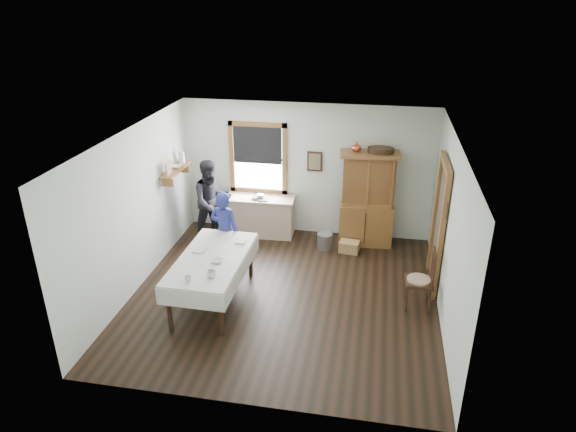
{
  "coord_description": "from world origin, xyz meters",
  "views": [
    {
      "loc": [
        1.37,
        -7.15,
        4.74
      ],
      "look_at": [
        0.01,
        0.3,
        1.32
      ],
      "focal_mm": 32.0,
      "sensor_mm": 36.0,
      "label": 1
    }
  ],
  "objects": [
    {
      "name": "figure_dark",
      "position": [
        -1.79,
        1.78,
        0.78
      ],
      "size": [
        0.96,
        0.93,
        1.55
      ],
      "primitive_type": "imported",
      "rotation": [
        0.0,
        0.0,
        0.67
      ],
      "color": "black",
      "rests_on": "room"
    },
    {
      "name": "shelf_bowl",
      "position": [
        -2.37,
        1.55,
        1.6
      ],
      "size": [
        0.22,
        0.22,
        0.05
      ],
      "primitive_type": "imported",
      "color": "silver",
      "rests_on": "wall_shelf"
    },
    {
      "name": "woman_blue",
      "position": [
        -1.19,
        0.67,
        0.7
      ],
      "size": [
        0.57,
        0.44,
        1.4
      ],
      "primitive_type": "imported",
      "rotation": [
        0.0,
        0.0,
        2.91
      ],
      "color": "navy",
      "rests_on": "room"
    },
    {
      "name": "rug_beater",
      "position": [
        2.45,
        0.3,
        1.72
      ],
      "size": [
        0.01,
        0.27,
        0.27
      ],
      "primitive_type": "torus",
      "rotation": [
        0.0,
        1.57,
        0.0
      ],
      "color": "black",
      "rests_on": "room"
    },
    {
      "name": "table_cup_b",
      "position": [
        -1.2,
        -1.12,
        0.85
      ],
      "size": [
        0.12,
        0.12,
        0.09
      ],
      "primitive_type": "imported",
      "rotation": [
        0.0,
        0.0,
        -0.3
      ],
      "color": "silver",
      "rests_on": "dining_table"
    },
    {
      "name": "counter_book",
      "position": [
        -0.91,
        2.09,
        0.83
      ],
      "size": [
        0.18,
        0.23,
        0.02
      ],
      "primitive_type": "imported",
      "rotation": [
        0.0,
        0.0,
        0.08
      ],
      "color": "#6E6449",
      "rests_on": "work_counter"
    },
    {
      "name": "counter_bowl",
      "position": [
        -0.98,
        2.1,
        0.85
      ],
      "size": [
        0.25,
        0.25,
        0.06
      ],
      "primitive_type": "imported",
      "rotation": [
        0.0,
        0.0,
        -0.32
      ],
      "color": "silver",
      "rests_on": "work_counter"
    },
    {
      "name": "wicker_basket",
      "position": [
        0.96,
        1.73,
        0.11
      ],
      "size": [
        0.4,
        0.31,
        0.22
      ],
      "primitive_type": "cube",
      "rotation": [
        0.0,
        0.0,
        -0.13
      ],
      "color": "tan",
      "rests_on": "room"
    },
    {
      "name": "room",
      "position": [
        0.0,
        0.0,
        1.35
      ],
      "size": [
        5.01,
        5.01,
        2.7
      ],
      "color": "black",
      "rests_on": "ground"
    },
    {
      "name": "dining_table",
      "position": [
        -1.1,
        -0.35,
        0.4
      ],
      "size": [
        1.08,
        2.02,
        0.8
      ],
      "primitive_type": "cube",
      "rotation": [
        0.0,
        0.0,
        -0.02
      ],
      "color": "silver",
      "rests_on": "room"
    },
    {
      "name": "pail",
      "position": [
        0.47,
        1.78,
        0.16
      ],
      "size": [
        0.35,
        0.35,
        0.32
      ],
      "primitive_type": "cube",
      "rotation": [
        0.0,
        0.0,
        0.21
      ],
      "color": "#919498",
      "rests_on": "room"
    },
    {
      "name": "table_cup_a",
      "position": [
        -0.91,
        -0.93,
        0.85
      ],
      "size": [
        0.17,
        0.17,
        0.11
      ],
      "primitive_type": "imported",
      "rotation": [
        0.0,
        0.0,
        0.33
      ],
      "color": "silver",
      "rests_on": "dining_table"
    },
    {
      "name": "spindle_chair",
      "position": [
        2.16,
        0.06,
        0.51
      ],
      "size": [
        0.47,
        0.47,
        1.02
      ],
      "primitive_type": "cube",
      "rotation": [
        0.0,
        0.0,
        0.0
      ],
      "color": "#371E13",
      "rests_on": "room"
    },
    {
      "name": "window",
      "position": [
        -1.0,
        2.46,
        1.63
      ],
      "size": [
        1.18,
        0.07,
        1.48
      ],
      "color": "white",
      "rests_on": "room"
    },
    {
      "name": "table_bowl",
      "position": [
        -0.97,
        -0.49,
        0.83
      ],
      "size": [
        0.21,
        0.21,
        0.05
      ],
      "primitive_type": "imported",
      "rotation": [
        0.0,
        0.0,
        -0.03
      ],
      "color": "silver",
      "rests_on": "dining_table"
    },
    {
      "name": "work_counter",
      "position": [
        -0.93,
        2.18,
        0.41
      ],
      "size": [
        1.45,
        0.59,
        0.82
      ],
      "primitive_type": "cube",
      "rotation": [
        0.0,
        0.0,
        0.03
      ],
      "color": "tan",
      "rests_on": "room"
    },
    {
      "name": "wall_shelf",
      "position": [
        -2.37,
        1.54,
        1.57
      ],
      "size": [
        0.24,
        1.0,
        0.44
      ],
      "color": "brown",
      "rests_on": "room"
    },
    {
      "name": "china_hutch",
      "position": [
        1.23,
        2.16,
        0.94
      ],
      "size": [
        1.15,
        0.61,
        1.89
      ],
      "primitive_type": "cube",
      "rotation": [
        0.0,
        0.0,
        0.08
      ],
      "color": "brown",
      "rests_on": "room"
    },
    {
      "name": "doorway",
      "position": [
        2.46,
        0.85,
        1.16
      ],
      "size": [
        0.09,
        1.14,
        2.22
      ],
      "color": "#493E34",
      "rests_on": "room"
    },
    {
      "name": "framed_picture",
      "position": [
        0.15,
        2.46,
        1.55
      ],
      "size": [
        0.3,
        0.04,
        0.4
      ],
      "primitive_type": "cube",
      "color": "#371E13",
      "rests_on": "room"
    }
  ]
}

